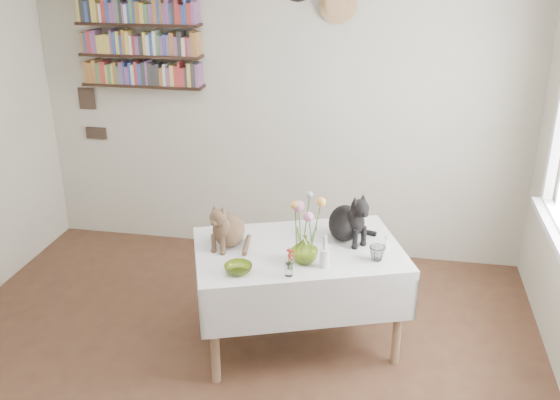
% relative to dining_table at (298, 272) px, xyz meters
% --- Properties ---
extents(room, '(4.08, 4.58, 2.58)m').
position_rel_dining_table_xyz_m(room, '(-0.38, -0.90, 0.73)').
color(room, brown).
rests_on(room, ground).
extents(dining_table, '(1.49, 1.22, 0.69)m').
position_rel_dining_table_xyz_m(dining_table, '(0.00, 0.00, 0.00)').
color(dining_table, white).
rests_on(dining_table, room).
extents(tabby_cat, '(0.29, 0.32, 0.32)m').
position_rel_dining_table_xyz_m(tabby_cat, '(-0.44, -0.03, 0.33)').
color(tabby_cat, brown).
rests_on(tabby_cat, dining_table).
extents(black_cat, '(0.37, 0.37, 0.35)m').
position_rel_dining_table_xyz_m(black_cat, '(0.27, 0.19, 0.34)').
color(black_cat, black).
rests_on(black_cat, dining_table).
extents(flower_vase, '(0.22, 0.22, 0.17)m').
position_rel_dining_table_xyz_m(flower_vase, '(0.06, -0.17, 0.26)').
color(flower_vase, '#AFCB3F').
rests_on(flower_vase, dining_table).
extents(green_bowl, '(0.21, 0.21, 0.05)m').
position_rel_dining_table_xyz_m(green_bowl, '(-0.29, -0.38, 0.20)').
color(green_bowl, '#AFCB3F').
rests_on(green_bowl, dining_table).
extents(drinking_glass, '(0.12, 0.12, 0.09)m').
position_rel_dining_table_xyz_m(drinking_glass, '(0.49, -0.07, 0.22)').
color(drinking_glass, white).
rests_on(drinking_glass, dining_table).
extents(candlestick, '(0.06, 0.06, 0.20)m').
position_rel_dining_table_xyz_m(candlestick, '(0.19, -0.22, 0.24)').
color(candlestick, white).
rests_on(candlestick, dining_table).
extents(berry_jar, '(0.05, 0.05, 0.19)m').
position_rel_dining_table_xyz_m(berry_jar, '(-0.00, -0.36, 0.26)').
color(berry_jar, white).
rests_on(berry_jar, dining_table).
extents(porcelain_figurine, '(0.05, 0.05, 0.09)m').
position_rel_dining_table_xyz_m(porcelain_figurine, '(0.54, 0.09, 0.21)').
color(porcelain_figurine, white).
rests_on(porcelain_figurine, dining_table).
extents(flower_bouquet, '(0.17, 0.12, 0.39)m').
position_rel_dining_table_xyz_m(flower_bouquet, '(0.06, -0.16, 0.51)').
color(flower_bouquet, '#4C7233').
rests_on(flower_bouquet, flower_vase).
extents(bookshelf_unit, '(1.00, 0.16, 0.91)m').
position_rel_dining_table_xyz_m(bookshelf_unit, '(-1.48, 1.26, 1.32)').
color(bookshelf_unit, black).
rests_on(bookshelf_unit, room).
extents(wall_art_plaques, '(0.21, 0.02, 0.44)m').
position_rel_dining_table_xyz_m(wall_art_plaques, '(-2.01, 1.33, 0.61)').
color(wall_art_plaques, '#38281E').
rests_on(wall_art_plaques, room).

